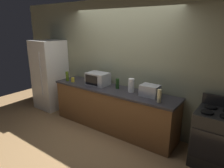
{
  "coord_description": "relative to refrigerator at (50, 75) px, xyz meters",
  "views": [
    {
      "loc": [
        2.37,
        -2.81,
        2.17
      ],
      "look_at": [
        0.0,
        0.4,
        1.0
      ],
      "focal_mm": 32.37,
      "sensor_mm": 36.0,
      "label": 1
    }
  ],
  "objects": [
    {
      "name": "counter_run",
      "position": [
        2.05,
        0.0,
        -0.45
      ],
      "size": [
        2.84,
        0.64,
        0.9
      ],
      "color": "brown",
      "rests_on": "ground_plane"
    },
    {
      "name": "refrigerator",
      "position": [
        0.0,
        0.0,
        0.0
      ],
      "size": [
        0.72,
        0.73,
        1.8
      ],
      "color": "white",
      "rests_on": "ground_plane"
    },
    {
      "name": "ground_plane",
      "position": [
        2.05,
        -0.4,
        -0.9
      ],
      "size": [
        8.0,
        8.0,
        0.0
      ],
      "primitive_type": "plane",
      "color": "#A87F51"
    },
    {
      "name": "bottle_dish_soap",
      "position": [
        1.27,
        0.24,
        0.1
      ],
      "size": [
        0.06,
        0.06,
        0.19
      ],
      "primitive_type": "cylinder",
      "color": "orange",
      "rests_on": "counter_run"
    },
    {
      "name": "toaster_oven",
      "position": [
        2.88,
        0.06,
        0.1
      ],
      "size": [
        0.34,
        0.26,
        0.21
      ],
      "primitive_type": "cube",
      "color": "#B7BABF",
      "rests_on": "counter_run"
    },
    {
      "name": "bottle_wine",
      "position": [
        2.14,
        0.07,
        0.11
      ],
      "size": [
        0.07,
        0.07,
        0.21
      ],
      "primitive_type": "cylinder",
      "color": "#1E3F19",
      "rests_on": "counter_run"
    },
    {
      "name": "microwave",
      "position": [
        1.63,
        0.05,
        0.13
      ],
      "size": [
        0.48,
        0.35,
        0.27
      ],
      "color": "#B7BABF",
      "rests_on": "counter_run"
    },
    {
      "name": "bottle_hand_soap",
      "position": [
        3.15,
        -0.14,
        0.11
      ],
      "size": [
        0.07,
        0.07,
        0.23
      ],
      "primitive_type": "cylinder",
      "color": "beige",
      "rests_on": "counter_run"
    },
    {
      "name": "mug_yellow",
      "position": [
        1.01,
        -0.12,
        0.05
      ],
      "size": [
        0.08,
        0.08,
        0.1
      ],
      "primitive_type": "cylinder",
      "color": "yellow",
      "rests_on": "counter_run"
    },
    {
      "name": "stove_range",
      "position": [
        4.05,
        0.0,
        -0.44
      ],
      "size": [
        0.6,
        0.61,
        1.08
      ],
      "color": "black",
      "rests_on": "ground_plane"
    },
    {
      "name": "paper_towel_roll",
      "position": [
        2.48,
        0.05,
        0.13
      ],
      "size": [
        0.12,
        0.12,
        0.27
      ],
      "primitive_type": "cylinder",
      "color": "white",
      "rests_on": "counter_run"
    },
    {
      "name": "bottle_olive_oil",
      "position": [
        0.83,
        -0.13,
        0.11
      ],
      "size": [
        0.07,
        0.07,
        0.22
      ],
      "primitive_type": "cylinder",
      "color": "#4C6B19",
      "rests_on": "counter_run"
    },
    {
      "name": "back_wall",
      "position": [
        2.05,
        0.41,
        0.45
      ],
      "size": [
        6.4,
        0.1,
        2.7
      ],
      "primitive_type": "cube",
      "color": "gray",
      "rests_on": "ground_plane"
    }
  ]
}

